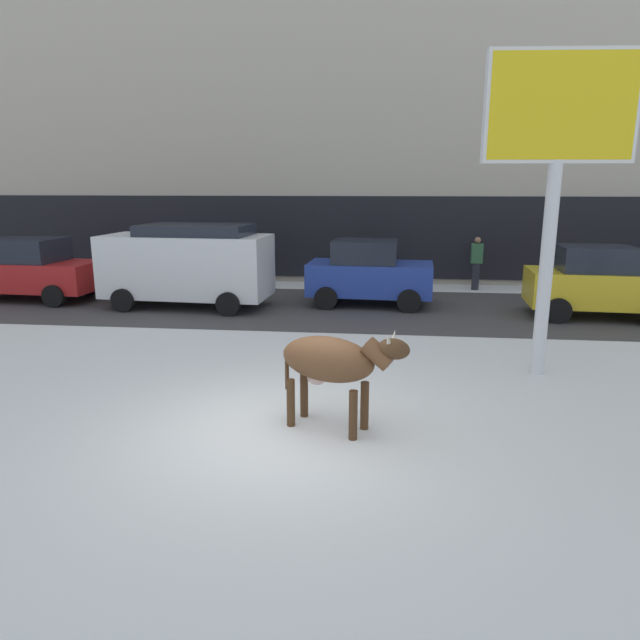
{
  "coord_description": "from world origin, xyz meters",
  "views": [
    {
      "loc": [
        1.4,
        -7.4,
        3.4
      ],
      "look_at": [
        0.33,
        2.2,
        1.1
      ],
      "focal_mm": 32.11,
      "sensor_mm": 36.0,
      "label": 1
    }
  ],
  "objects_px": {
    "car_red_sedan": "(29,270)",
    "car_blue_hatchback": "(369,273)",
    "car_yellow_hatchback": "(598,282)",
    "pedestrian_by_cars": "(223,260)",
    "pedestrian_near_billboard": "(252,260)",
    "cow_brown": "(332,362)",
    "pedestrian_far_left": "(476,263)",
    "car_white_van": "(188,263)",
    "billboard": "(559,128)"
  },
  "relations": [
    {
      "from": "car_red_sedan",
      "to": "car_blue_hatchback",
      "type": "height_order",
      "value": "car_blue_hatchback"
    },
    {
      "from": "car_yellow_hatchback",
      "to": "pedestrian_by_cars",
      "type": "xyz_separation_m",
      "value": [
        -11.0,
        3.75,
        -0.05
      ]
    },
    {
      "from": "car_red_sedan",
      "to": "car_yellow_hatchback",
      "type": "relative_size",
      "value": 1.2
    },
    {
      "from": "car_blue_hatchback",
      "to": "pedestrian_near_billboard",
      "type": "distance_m",
      "value": 4.94
    },
    {
      "from": "car_red_sedan",
      "to": "car_yellow_hatchback",
      "type": "distance_m",
      "value": 16.07
    },
    {
      "from": "cow_brown",
      "to": "car_blue_hatchback",
      "type": "bearing_deg",
      "value": 88.22
    },
    {
      "from": "car_yellow_hatchback",
      "to": "pedestrian_by_cars",
      "type": "bearing_deg",
      "value": 161.15
    },
    {
      "from": "car_red_sedan",
      "to": "pedestrian_by_cars",
      "type": "relative_size",
      "value": 2.48
    },
    {
      "from": "cow_brown",
      "to": "car_red_sedan",
      "type": "distance_m",
      "value": 12.9
    },
    {
      "from": "car_blue_hatchback",
      "to": "pedestrian_by_cars",
      "type": "bearing_deg",
      "value": 151.0
    },
    {
      "from": "pedestrian_by_cars",
      "to": "car_yellow_hatchback",
      "type": "bearing_deg",
      "value": -18.85
    },
    {
      "from": "car_red_sedan",
      "to": "car_blue_hatchback",
      "type": "distance_m",
      "value": 10.14
    },
    {
      "from": "pedestrian_near_billboard",
      "to": "pedestrian_far_left",
      "type": "distance_m",
      "value": 7.49
    },
    {
      "from": "car_blue_hatchback",
      "to": "pedestrian_near_billboard",
      "type": "bearing_deg",
      "value": 145.3
    },
    {
      "from": "car_white_van",
      "to": "car_yellow_hatchback",
      "type": "xyz_separation_m",
      "value": [
        10.97,
        -0.13,
        -0.32
      ]
    },
    {
      "from": "car_red_sedan",
      "to": "pedestrian_far_left",
      "type": "xyz_separation_m",
      "value": [
        13.56,
        3.18,
        -0.03
      ]
    },
    {
      "from": "billboard",
      "to": "car_red_sedan",
      "type": "relative_size",
      "value": 1.29
    },
    {
      "from": "billboard",
      "to": "pedestrian_far_left",
      "type": "height_order",
      "value": "billboard"
    },
    {
      "from": "car_white_van",
      "to": "cow_brown",
      "type": "bearing_deg",
      "value": -58.7
    },
    {
      "from": "pedestrian_by_cars",
      "to": "car_blue_hatchback",
      "type": "bearing_deg",
      "value": -29.0
    },
    {
      "from": "cow_brown",
      "to": "car_white_van",
      "type": "bearing_deg",
      "value": 121.3
    },
    {
      "from": "billboard",
      "to": "pedestrian_far_left",
      "type": "relative_size",
      "value": 3.21
    },
    {
      "from": "car_red_sedan",
      "to": "car_yellow_hatchback",
      "type": "xyz_separation_m",
      "value": [
        16.06,
        -0.58,
        0.02
      ]
    },
    {
      "from": "billboard",
      "to": "pedestrian_by_cars",
      "type": "xyz_separation_m",
      "value": [
        -8.34,
        8.64,
        -3.43
      ]
    },
    {
      "from": "car_blue_hatchback",
      "to": "pedestrian_near_billboard",
      "type": "relative_size",
      "value": 2.08
    },
    {
      "from": "car_white_van",
      "to": "pedestrian_by_cars",
      "type": "height_order",
      "value": "car_white_van"
    },
    {
      "from": "car_yellow_hatchback",
      "to": "car_white_van",
      "type": "bearing_deg",
      "value": 179.34
    },
    {
      "from": "pedestrian_by_cars",
      "to": "billboard",
      "type": "bearing_deg",
      "value": -46.01
    },
    {
      "from": "pedestrian_far_left",
      "to": "car_yellow_hatchback",
      "type": "bearing_deg",
      "value": -56.34
    },
    {
      "from": "car_white_van",
      "to": "pedestrian_far_left",
      "type": "xyz_separation_m",
      "value": [
        8.47,
        3.63,
        -0.36
      ]
    },
    {
      "from": "pedestrian_near_billboard",
      "to": "pedestrian_far_left",
      "type": "height_order",
      "value": "same"
    },
    {
      "from": "car_white_van",
      "to": "car_blue_hatchback",
      "type": "xyz_separation_m",
      "value": [
        5.05,
        0.82,
        -0.32
      ]
    },
    {
      "from": "pedestrian_near_billboard",
      "to": "pedestrian_by_cars",
      "type": "relative_size",
      "value": 1.0
    },
    {
      "from": "billboard",
      "to": "cow_brown",
      "type": "bearing_deg",
      "value": -141.23
    },
    {
      "from": "billboard",
      "to": "car_blue_hatchback",
      "type": "bearing_deg",
      "value": 119.29
    },
    {
      "from": "car_red_sedan",
      "to": "car_blue_hatchback",
      "type": "bearing_deg",
      "value": 2.07
    },
    {
      "from": "billboard",
      "to": "pedestrian_near_billboard",
      "type": "relative_size",
      "value": 3.21
    },
    {
      "from": "pedestrian_near_billboard",
      "to": "pedestrian_far_left",
      "type": "relative_size",
      "value": 1.0
    },
    {
      "from": "pedestrian_far_left",
      "to": "pedestrian_by_cars",
      "type": "bearing_deg",
      "value": 180.0
    },
    {
      "from": "pedestrian_by_cars",
      "to": "pedestrian_far_left",
      "type": "relative_size",
      "value": 1.0
    },
    {
      "from": "car_red_sedan",
      "to": "pedestrian_far_left",
      "type": "height_order",
      "value": "car_red_sedan"
    },
    {
      "from": "car_blue_hatchback",
      "to": "pedestrian_far_left",
      "type": "xyz_separation_m",
      "value": [
        3.42,
        2.81,
        -0.05
      ]
    },
    {
      "from": "car_white_van",
      "to": "billboard",
      "type": "bearing_deg",
      "value": -31.09
    },
    {
      "from": "car_red_sedan",
      "to": "car_yellow_hatchback",
      "type": "bearing_deg",
      "value": -2.06
    },
    {
      "from": "car_white_van",
      "to": "car_blue_hatchback",
      "type": "distance_m",
      "value": 5.12
    },
    {
      "from": "car_white_van",
      "to": "car_blue_hatchback",
      "type": "height_order",
      "value": "car_white_van"
    },
    {
      "from": "cow_brown",
      "to": "car_yellow_hatchback",
      "type": "bearing_deg",
      "value": 51.3
    },
    {
      "from": "car_red_sedan",
      "to": "billboard",
      "type": "bearing_deg",
      "value": -22.17
    },
    {
      "from": "car_red_sedan",
      "to": "car_white_van",
      "type": "xyz_separation_m",
      "value": [
        5.09,
        -0.45,
        0.33
      ]
    },
    {
      "from": "car_red_sedan",
      "to": "car_white_van",
      "type": "distance_m",
      "value": 5.12
    }
  ]
}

